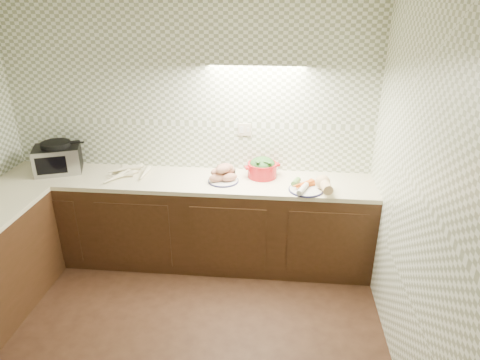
# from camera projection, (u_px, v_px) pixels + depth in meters

# --- Properties ---
(room) EXTENTS (3.60, 3.60, 2.60)m
(room) POSITION_uv_depth(u_px,v_px,m) (122.00, 167.00, 2.44)
(room) COLOR black
(room) RESTS_ON ground
(counter) EXTENTS (3.60, 3.60, 0.90)m
(counter) POSITION_uv_depth(u_px,v_px,m) (87.00, 263.00, 3.60)
(counter) COLOR #301D0E
(counter) RESTS_ON ground
(toaster_oven) EXTENTS (0.52, 0.46, 0.30)m
(toaster_oven) POSITION_uv_depth(u_px,v_px,m) (58.00, 158.00, 4.22)
(toaster_oven) COLOR black
(toaster_oven) RESTS_ON counter
(parsnip_pile) EXTENTS (0.48, 0.39, 0.09)m
(parsnip_pile) POSITION_uv_depth(u_px,v_px,m) (131.00, 175.00, 4.11)
(parsnip_pile) COLOR beige
(parsnip_pile) RESTS_ON counter
(sweet_potato_plate) EXTENTS (0.29, 0.29, 0.17)m
(sweet_potato_plate) POSITION_uv_depth(u_px,v_px,m) (223.00, 175.00, 4.02)
(sweet_potato_plate) COLOR #191740
(sweet_potato_plate) RESTS_ON counter
(onion_bowl) EXTENTS (0.16, 0.16, 0.13)m
(onion_bowl) POSITION_uv_depth(u_px,v_px,m) (227.00, 171.00, 4.16)
(onion_bowl) COLOR black
(onion_bowl) RESTS_ON counter
(dutch_oven) EXTENTS (0.37, 0.37, 0.20)m
(dutch_oven) POSITION_uv_depth(u_px,v_px,m) (262.00, 168.00, 4.11)
(dutch_oven) COLOR red
(dutch_oven) RESTS_ON counter
(veg_plate) EXTENTS (0.37, 0.33, 0.14)m
(veg_plate) POSITION_uv_depth(u_px,v_px,m) (314.00, 185.00, 3.85)
(veg_plate) COLOR #191740
(veg_plate) RESTS_ON counter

